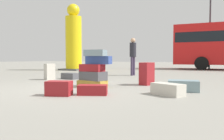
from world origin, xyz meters
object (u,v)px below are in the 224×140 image
suitcase_cream_upright_blue (50,72)px  suitcase_maroon_right_side (93,90)px  suitcase_slate_white_trunk (183,86)px  suitcase_charcoal_left_side (70,76)px  suitcase_cream_foreground_far (168,89)px  lamp_post (210,7)px  suitcase_tower (94,70)px  yellow_dummy_statue (74,41)px  person_bearded_onlooker (133,53)px  suitcase_maroon_behind_tower (147,74)px  suitcase_maroon_foreground_near (59,88)px

suitcase_cream_upright_blue → suitcase_maroon_right_side: bearing=-13.5°
suitcase_maroon_right_side → suitcase_cream_upright_blue: bearing=121.5°
suitcase_slate_white_trunk → suitcase_charcoal_left_side: bearing=151.1°
suitcase_cream_foreground_far → suitcase_charcoal_left_side: 4.77m
suitcase_maroon_right_side → lamp_post: size_ratio=0.09×
suitcase_tower → suitcase_charcoal_left_side: suitcase_tower is taller
suitcase_cream_foreground_far → suitcase_tower: bearing=-167.9°
suitcase_charcoal_left_side → yellow_dummy_statue: yellow_dummy_statue is taller
suitcase_maroon_right_side → person_bearded_onlooker: person_bearded_onlooker is taller
suitcase_cream_upright_blue → suitcase_cream_foreground_far: suitcase_cream_upright_blue is taller
suitcase_tower → suitcase_maroon_behind_tower: size_ratio=1.52×
suitcase_charcoal_left_side → suitcase_tower: bearing=-29.1°
person_bearded_onlooker → suitcase_maroon_behind_tower: bearing=30.3°
suitcase_cream_upright_blue → yellow_dummy_statue: bearing=140.2°
suitcase_slate_white_trunk → suitcase_maroon_foreground_near: (-2.25, -1.89, 0.02)m
suitcase_maroon_behind_tower → person_bearded_onlooker: 3.80m
suitcase_charcoal_left_side → yellow_dummy_statue: (-3.86, 5.32, 1.83)m
suitcase_maroon_right_side → suitcase_slate_white_trunk: bearing=17.2°
suitcase_maroon_right_side → suitcase_maroon_behind_tower: size_ratio=0.94×
suitcase_cream_foreground_far → yellow_dummy_statue: yellow_dummy_statue is taller
suitcase_tower → suitcase_cream_upright_blue: (-2.63, 1.06, -0.16)m
suitcase_maroon_foreground_near → suitcase_tower: bearing=74.1°
suitcase_cream_upright_blue → suitcase_maroon_foreground_near: size_ratio=1.13×
suitcase_slate_white_trunk → suitcase_tower: bearing=174.7°
suitcase_maroon_right_side → suitcase_cream_foreground_far: bearing=1.5°
suitcase_maroon_right_side → suitcase_charcoal_left_side: size_ratio=0.96×
suitcase_cream_foreground_far → person_bearded_onlooker: bearing=144.6°
yellow_dummy_statue → suitcase_maroon_right_side: bearing=-50.6°
suitcase_maroon_behind_tower → suitcase_charcoal_left_side: suitcase_maroon_behind_tower is taller
suitcase_tower → yellow_dummy_statue: yellow_dummy_statue is taller
yellow_dummy_statue → suitcase_maroon_foreground_near: bearing=-54.5°
suitcase_maroon_foreground_near → suitcase_charcoal_left_side: suitcase_maroon_foreground_near is taller
suitcase_maroon_right_side → suitcase_tower: bearing=96.2°
suitcase_maroon_right_side → suitcase_maroon_foreground_near: 0.72m
suitcase_maroon_foreground_near → suitcase_charcoal_left_side: (-2.23, 3.22, -0.04)m
yellow_dummy_statue → lamp_post: 10.47m
suitcase_maroon_right_side → suitcase_slate_white_trunk: (1.66, 1.48, 0.02)m
suitcase_tower → suitcase_cream_foreground_far: bearing=-12.2°
suitcase_maroon_right_side → suitcase_cream_foreground_far: 1.63m
suitcase_tower → suitcase_maroon_behind_tower: suitcase_tower is taller
suitcase_cream_upright_blue → suitcase_maroon_foreground_near: bearing=-23.6°
suitcase_cream_foreground_far → lamp_post: bearing=115.7°
suitcase_maroon_behind_tower → person_bearded_onlooker: bearing=134.2°
yellow_dummy_statue → lamp_post: size_ratio=0.60×
suitcase_maroon_right_side → suitcase_cream_upright_blue: size_ratio=1.07×
suitcase_tower → suitcase_slate_white_trunk: size_ratio=1.44×
yellow_dummy_statue → lamp_post: lamp_post is taller
suitcase_maroon_behind_tower → suitcase_tower: bearing=-119.8°
suitcase_maroon_foreground_near → suitcase_cream_foreground_far: size_ratio=0.74×
suitcase_maroon_right_side → suitcase_cream_upright_blue: (-3.33, 2.24, 0.19)m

